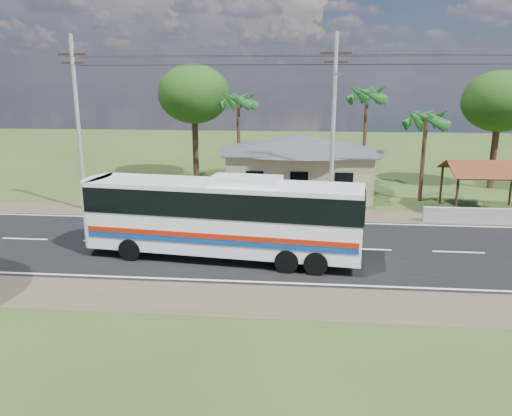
{
  "coord_description": "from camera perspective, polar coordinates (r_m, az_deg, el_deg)",
  "views": [
    {
      "loc": [
        1.23,
        -24.16,
        8.25
      ],
      "look_at": [
        -1.16,
        1.0,
        1.77
      ],
      "focal_mm": 35.0,
      "sensor_mm": 36.0,
      "label": 1
    }
  ],
  "objects": [
    {
      "name": "road",
      "position": [
        25.56,
        2.38,
        -4.44
      ],
      "size": [
        120.0,
        16.0,
        0.03
      ],
      "color": "black",
      "rests_on": "ground"
    },
    {
      "name": "tree_behind_house",
      "position": [
        43.17,
        -7.1,
        12.76
      ],
      "size": [
        6.0,
        6.0,
        9.61
      ],
      "color": "#47301E",
      "rests_on": "ground"
    },
    {
      "name": "palm_near",
      "position": [
        36.21,
        18.88,
        9.6
      ],
      "size": [
        2.8,
        2.8,
        6.7
      ],
      "color": "#47301E",
      "rests_on": "ground"
    },
    {
      "name": "waiting_shed",
      "position": [
        35.15,
        24.97,
        4.0
      ],
      "size": [
        5.2,
        4.48,
        3.35
      ],
      "color": "#372514",
      "rests_on": "ground"
    },
    {
      "name": "utility_poles",
      "position": [
        30.78,
        8.2,
        9.61
      ],
      "size": [
        32.8,
        2.22,
        11.0
      ],
      "color": "#9E9E99",
      "rests_on": "ground"
    },
    {
      "name": "coach_bus",
      "position": [
        23.36,
        -3.67,
        -0.45
      ],
      "size": [
        13.08,
        4.22,
        3.99
      ],
      "rotation": [
        0.0,
        0.0,
        -0.12
      ],
      "color": "white",
      "rests_on": "ground"
    },
    {
      "name": "motorcycle",
      "position": [
        33.27,
        24.08,
        -0.48
      ],
      "size": [
        1.76,
        0.98,
        0.88
      ],
      "primitive_type": "imported",
      "rotation": [
        0.0,
        0.0,
        1.83
      ],
      "color": "black",
      "rests_on": "ground"
    },
    {
      "name": "palm_far",
      "position": [
        40.53,
        -2.04,
        12.14
      ],
      "size": [
        2.8,
        2.8,
        7.7
      ],
      "color": "#47301E",
      "rests_on": "ground"
    },
    {
      "name": "concrete_barrier",
      "position": [
        32.6,
        24.53,
        -0.79
      ],
      "size": [
        7.0,
        0.3,
        0.9
      ],
      "primitive_type": "cube",
      "color": "#9E9E99",
      "rests_on": "ground"
    },
    {
      "name": "palm_mid",
      "position": [
        39.96,
        12.58,
        12.48
      ],
      "size": [
        2.8,
        2.8,
        8.2
      ],
      "color": "#47301E",
      "rests_on": "ground"
    },
    {
      "name": "house",
      "position": [
        37.58,
        5.04,
        5.74
      ],
      "size": [
        12.4,
        10.0,
        5.0
      ],
      "color": "tan",
      "rests_on": "ground"
    },
    {
      "name": "ground",
      "position": [
        25.56,
        2.38,
        -4.46
      ],
      "size": [
        120.0,
        120.0,
        0.0
      ],
      "primitive_type": "plane",
      "color": "#2C4418",
      "rests_on": "ground"
    },
    {
      "name": "tree_behind_shed",
      "position": [
        42.82,
        26.1,
        10.85
      ],
      "size": [
        5.6,
        5.6,
        9.02
      ],
      "color": "#47301E",
      "rests_on": "ground"
    }
  ]
}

